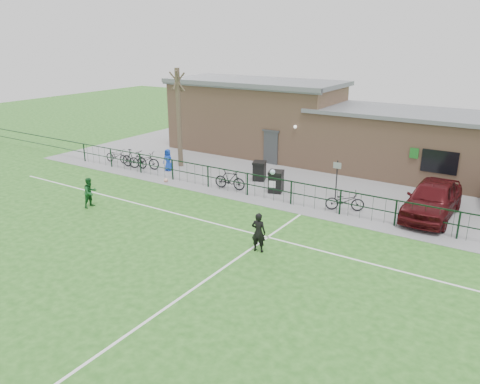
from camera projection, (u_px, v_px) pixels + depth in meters
The scene contains 21 objects.
ground at pixel (165, 263), 16.92m from camera, with size 90.00×90.00×0.00m, color #245D1B.
paving_strip at pixel (318, 174), 27.66m from camera, with size 34.00×13.00×0.02m, color gray.
pitch_line_touch at pixel (271, 202), 23.13m from camera, with size 28.00×0.10×0.01m, color white.
pitch_line_mid at pixel (227, 227), 20.10m from camera, with size 28.00×0.10×0.01m, color white.
pitch_line_perp at pixel (209, 278), 15.89m from camera, with size 0.10×16.00×0.01m, color white.
perimeter_fence at pixel (273, 189), 23.09m from camera, with size 28.00×0.10×1.20m, color black.
bare_tree at pixel (179, 119), 28.44m from camera, with size 0.30×0.30×6.00m, color #4B3C2D.
wheelie_bin_left at pixel (259, 172), 26.38m from camera, with size 0.65×0.74×0.99m, color black.
wheelie_bin_right at pixel (276, 182), 24.37m from camera, with size 0.69×0.78×1.04m, color black.
sign_post at pixel (336, 180), 23.10m from camera, with size 0.06×0.06×2.00m, color black.
car_maroon at pixel (432, 199), 20.97m from camera, with size 1.97×4.91×1.67m, color #440C0F.
bicycle_a at pixel (117, 156), 30.02m from camera, with size 0.59×1.68×0.88m, color black.
bicycle_b at pixel (134, 159), 28.82m from camera, with size 0.54×1.90×1.14m, color black.
bicycle_c at pixel (144, 160), 28.58m from camera, with size 0.71×2.03×1.06m, color black.
bicycle_d at pixel (230, 179), 24.81m from camera, with size 0.50×1.77×1.06m, color black.
bicycle_e at pixel (345, 201), 21.81m from camera, with size 0.62×1.79×0.94m, color black.
spectator_child at pixel (168, 160), 28.17m from camera, with size 0.65×0.42×1.32m, color #1339B2.
goalkeeper_kick at pixel (259, 230), 17.66m from camera, with size 1.24×2.82×2.52m.
outfield_player at pixel (90, 192), 22.24m from camera, with size 0.70×0.55×1.44m, color #175023.
ball_ground at pixel (166, 180), 26.16m from camera, with size 0.23×0.23×0.23m, color silver.
clubhouse at pixel (326, 128), 29.79m from camera, with size 24.25×5.40×4.96m.
Camera 1 is at (10.56, -11.29, 7.84)m, focal length 35.00 mm.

